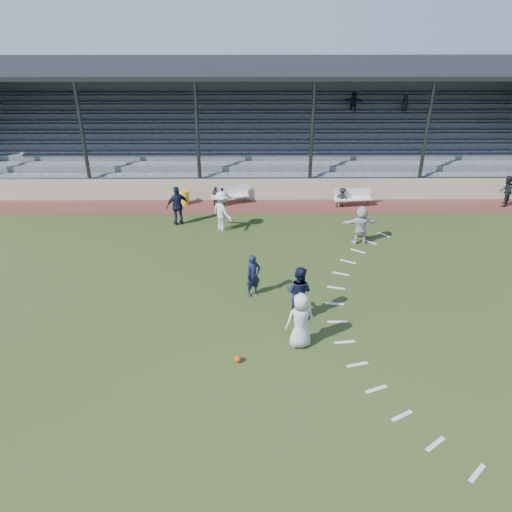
{
  "coord_description": "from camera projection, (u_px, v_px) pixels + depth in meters",
  "views": [
    {
      "loc": [
        -0.12,
        -14.31,
        10.35
      ],
      "look_at": [
        0.0,
        2.5,
        1.3
      ],
      "focal_mm": 35.0,
      "sensor_mm": 36.0,
      "label": 1
    }
  ],
  "objects": [
    {
      "name": "football",
      "position": [
        238.0,
        359.0,
        15.61
      ],
      "size": [
        0.23,
        0.23,
        0.23
      ],
      "primitive_type": "sphere",
      "color": "#D0420C",
      "rests_on": "ground"
    },
    {
      "name": "player_navy_wing",
      "position": [
        178.0,
        206.0,
        24.32
      ],
      "size": [
        1.25,
        0.92,
        1.97
      ],
      "primitive_type": "imported",
      "rotation": [
        0.0,
        0.0,
        3.57
      ],
      "color": "#131936",
      "rests_on": "ground"
    },
    {
      "name": "player_navy_lead",
      "position": [
        253.0,
        276.0,
        18.7
      ],
      "size": [
        0.73,
        0.67,
        1.67
      ],
      "primitive_type": "imported",
      "rotation": [
        0.0,
        0.0,
        0.59
      ],
      "color": "#131936",
      "rests_on": "ground"
    },
    {
      "name": "sub_left_near",
      "position": [
        216.0,
        196.0,
        26.56
      ],
      "size": [
        0.45,
        0.35,
        1.09
      ],
      "primitive_type": "imported",
      "rotation": [
        0.0,
        0.0,
        2.9
      ],
      "color": "black",
      "rests_on": "cinder_track"
    },
    {
      "name": "bench_right",
      "position": [
        353.0,
        196.0,
        26.55
      ],
      "size": [
        2.03,
        0.68,
        0.95
      ],
      "rotation": [
        0.0,
        0.0,
        0.12
      ],
      "color": "white",
      "rests_on": "cinder_track"
    },
    {
      "name": "retaining_wall",
      "position": [
        255.0,
        189.0,
        27.39
      ],
      "size": [
        34.0,
        0.18,
        1.2
      ],
      "primitive_type": "cube",
      "color": "#BBAD90",
      "rests_on": "ground"
    },
    {
      "name": "trash_bin",
      "position": [
        185.0,
        197.0,
        26.84
      ],
      "size": [
        0.48,
        0.48,
        0.76
      ],
      "primitive_type": "cylinder",
      "color": "gold",
      "rests_on": "cinder_track"
    },
    {
      "name": "ground",
      "position": [
        257.0,
        322.0,
        17.51
      ],
      "size": [
        90.0,
        90.0,
        0.0
      ],
      "primitive_type": "plane",
      "color": "#2D3D19",
      "rests_on": "ground"
    },
    {
      "name": "cinder_track",
      "position": [
        255.0,
        207.0,
        26.75
      ],
      "size": [
        34.0,
        2.0,
        0.02
      ],
      "primitive_type": "cube",
      "color": "#592B23",
      "rests_on": "ground"
    },
    {
      "name": "sub_left_far",
      "position": [
        222.0,
        197.0,
        26.47
      ],
      "size": [
        0.65,
        0.35,
        1.06
      ],
      "primitive_type": "imported",
      "rotation": [
        0.0,
        0.0,
        3.3
      ],
      "color": "black",
      "rests_on": "cinder_track"
    },
    {
      "name": "grandstand",
      "position": [
        255.0,
        138.0,
        30.78
      ],
      "size": [
        34.6,
        9.0,
        6.61
      ],
      "color": "slate",
      "rests_on": "ground"
    },
    {
      "name": "player_white_wing",
      "position": [
        222.0,
        211.0,
        23.7
      ],
      "size": [
        1.4,
        1.45,
        1.99
      ],
      "primitive_type": "imported",
      "rotation": [
        0.0,
        0.0,
        2.28
      ],
      "color": "silver",
      "rests_on": "ground"
    },
    {
      "name": "player_white_back",
      "position": [
        361.0,
        225.0,
        22.57
      ],
      "size": [
        1.72,
        0.71,
        1.8
      ],
      "primitive_type": "imported",
      "rotation": [
        0.0,
        0.0,
        3.25
      ],
      "color": "silver",
      "rests_on": "ground"
    },
    {
      "name": "bench_left",
      "position": [
        230.0,
        194.0,
        26.86
      ],
      "size": [
        2.04,
        0.91,
        0.95
      ],
      "rotation": [
        0.0,
        0.0,
        0.23
      ],
      "color": "white",
      "rests_on": "cinder_track"
    },
    {
      "name": "player_navy_mid",
      "position": [
        299.0,
        292.0,
        17.4
      ],
      "size": [
        1.19,
        1.08,
        1.98
      ],
      "primitive_type": "imported",
      "rotation": [
        0.0,
        0.0,
        2.71
      ],
      "color": "#131936",
      "rests_on": "ground"
    },
    {
      "name": "sub_right",
      "position": [
        342.0,
        197.0,
        26.5
      ],
      "size": [
        0.77,
        0.6,
        1.05
      ],
      "primitive_type": "imported",
      "rotation": [
        0.0,
        0.0,
        2.8
      ],
      "color": "black",
      "rests_on": "cinder_track"
    },
    {
      "name": "official",
      "position": [
        506.0,
        191.0,
        26.45
      ],
      "size": [
        0.97,
        1.02,
        1.66
      ],
      "primitive_type": "imported",
      "rotation": [
        0.0,
        0.0,
        4.11
      ],
      "color": "black",
      "rests_on": "cinder_track"
    },
    {
      "name": "player_white_lead",
      "position": [
        300.0,
        320.0,
        15.95
      ],
      "size": [
        1.06,
        0.81,
        1.94
      ],
      "primitive_type": "imported",
      "rotation": [
        0.0,
        0.0,
        3.36
      ],
      "color": "silver",
      "rests_on": "ground"
    },
    {
      "name": "penalty_arc",
      "position": [
        374.0,
        322.0,
        17.53
      ],
      "size": [
        3.89,
        14.63,
        0.01
      ],
      "color": "silver",
      "rests_on": "ground"
    }
  ]
}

